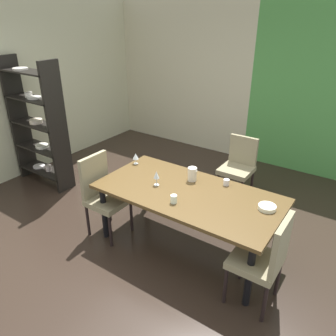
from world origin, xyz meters
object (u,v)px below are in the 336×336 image
object	(u,v)px
chair_right_near	(265,257)
wine_glass_east	(136,156)
cup_center	(226,182)
display_shelf	(37,124)
wine_glass_south	(156,175)
chair_left_near	(103,192)
chair_head_far	(239,164)
pitcher_left	(192,174)
cup_front	(174,199)
dining_table	(188,197)
serving_bowl_west	(267,207)

from	to	relation	value
chair_right_near	wine_glass_east	size ratio (longest dim) A/B	6.75
chair_right_near	cup_center	world-z (taller)	chair_right_near
chair_right_near	display_shelf	size ratio (longest dim) A/B	0.50
wine_glass_south	cup_center	world-z (taller)	wine_glass_south
chair_left_near	cup_center	distance (m)	1.49
chair_head_far	display_shelf	size ratio (longest dim) A/B	0.47
chair_right_near	chair_left_near	world-z (taller)	chair_left_near
wine_glass_east	cup_center	distance (m)	1.23
display_shelf	pitcher_left	distance (m)	2.68
cup_front	pitcher_left	world-z (taller)	pitcher_left
wine_glass_east	dining_table	bearing A→B (deg)	-14.05
dining_table	chair_left_near	xyz separation A→B (m)	(-1.02, -0.32, -0.11)
chair_left_near	serving_bowl_west	bearing A→B (deg)	104.30
cup_center	dining_table	bearing A→B (deg)	-126.65
dining_table	serving_bowl_west	world-z (taller)	serving_bowl_west
chair_head_far	cup_center	distance (m)	1.11
chair_left_near	dining_table	bearing A→B (deg)	107.62
serving_bowl_west	pitcher_left	xyz separation A→B (m)	(-0.94, 0.11, 0.06)
serving_bowl_west	pitcher_left	size ratio (longest dim) A/B	1.09
wine_glass_south	cup_front	world-z (taller)	wine_glass_south
wine_glass_south	wine_glass_east	bearing A→B (deg)	151.21
cup_center	cup_front	bearing A→B (deg)	-113.46
wine_glass_south	serving_bowl_west	xyz separation A→B (m)	(1.22, 0.22, -0.10)
display_shelf	serving_bowl_west	xyz separation A→B (m)	(3.62, 0.05, -0.21)
chair_right_near	chair_head_far	world-z (taller)	chair_right_near
wine_glass_south	cup_center	size ratio (longest dim) A/B	2.40
chair_right_near	cup_front	size ratio (longest dim) A/B	11.12
dining_table	display_shelf	bearing A→B (deg)	177.87
wine_glass_south	cup_front	bearing A→B (deg)	-28.94
wine_glass_south	serving_bowl_west	size ratio (longest dim) A/B	0.97
display_shelf	cup_front	world-z (taller)	display_shelf
chair_left_near	cup_front	bearing A→B (deg)	92.39
chair_right_near	display_shelf	world-z (taller)	display_shelf
chair_left_near	pitcher_left	xyz separation A→B (m)	(0.92, 0.58, 0.27)
wine_glass_south	chair_right_near	bearing A→B (deg)	-10.14
cup_center	chair_left_near	bearing A→B (deg)	-151.65
serving_bowl_west	wine_glass_south	bearing A→B (deg)	-169.59
chair_right_near	chair_head_far	bearing A→B (deg)	30.11
wine_glass_east	pitcher_left	size ratio (longest dim) A/B	0.89
chair_left_near	cup_center	xyz separation A→B (m)	(1.30, 0.70, 0.22)
wine_glass_east	serving_bowl_west	world-z (taller)	wine_glass_east
chair_left_near	wine_glass_east	world-z (taller)	chair_left_near
serving_bowl_west	cup_front	bearing A→B (deg)	-152.96
display_shelf	pitcher_left	xyz separation A→B (m)	(2.67, 0.15, -0.15)
display_shelf	chair_right_near	bearing A→B (deg)	-6.42
chair_right_near	cup_front	world-z (taller)	chair_right_near
pitcher_left	wine_glass_east	bearing A→B (deg)	-178.61
cup_front	cup_center	distance (m)	0.72
dining_table	pitcher_left	size ratio (longest dim) A/B	12.40
chair_left_near	chair_head_far	distance (m)	2.02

